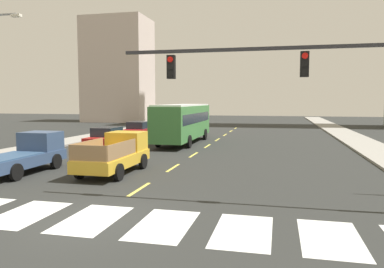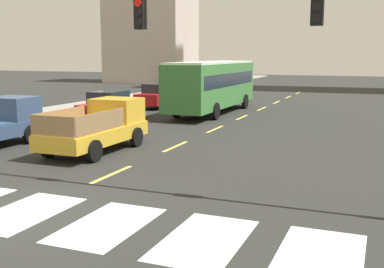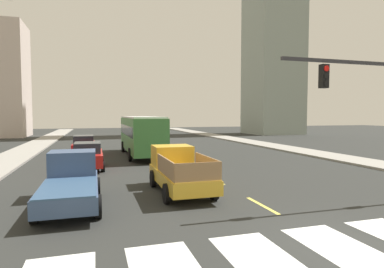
% 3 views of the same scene
% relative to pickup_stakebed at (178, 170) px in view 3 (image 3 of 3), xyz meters
% --- Properties ---
extents(ground_plane, '(160.00, 160.00, 0.00)m').
position_rel_pickup_stakebed_xyz_m(ground_plane, '(2.48, -7.28, -0.94)').
color(ground_plane, '#292B29').
extents(sidewalk_right, '(3.04, 110.00, 0.15)m').
position_rel_pickup_stakebed_xyz_m(sidewalk_right, '(14.92, 10.72, -0.86)').
color(sidewalk_right, gray).
rests_on(sidewalk_right, ground).
extents(crosswalk_stripe_3, '(1.59, 2.90, 0.01)m').
position_rel_pickup_stakebed_xyz_m(crosswalk_stripe_3, '(0.16, -7.28, -0.93)').
color(crosswalk_stripe_3, silver).
rests_on(crosswalk_stripe_3, ground).
extents(crosswalk_stripe_4, '(1.59, 2.90, 0.01)m').
position_rel_pickup_stakebed_xyz_m(crosswalk_stripe_4, '(2.48, -7.28, -0.93)').
color(crosswalk_stripe_4, silver).
rests_on(crosswalk_stripe_4, ground).
extents(lane_dash_0, '(0.16, 2.40, 0.01)m').
position_rel_pickup_stakebed_xyz_m(lane_dash_0, '(2.48, -3.28, -0.93)').
color(lane_dash_0, '#DDCC4F').
rests_on(lane_dash_0, ground).
extents(lane_dash_1, '(0.16, 2.40, 0.01)m').
position_rel_pickup_stakebed_xyz_m(lane_dash_1, '(2.48, 1.72, -0.93)').
color(lane_dash_1, '#DDCC4F').
rests_on(lane_dash_1, ground).
extents(lane_dash_2, '(0.16, 2.40, 0.01)m').
position_rel_pickup_stakebed_xyz_m(lane_dash_2, '(2.48, 6.72, -0.93)').
color(lane_dash_2, '#DDCC4F').
rests_on(lane_dash_2, ground).
extents(lane_dash_3, '(0.16, 2.40, 0.01)m').
position_rel_pickup_stakebed_xyz_m(lane_dash_3, '(2.48, 11.72, -0.93)').
color(lane_dash_3, '#DDCC4F').
rests_on(lane_dash_3, ground).
extents(lane_dash_4, '(0.16, 2.40, 0.01)m').
position_rel_pickup_stakebed_xyz_m(lane_dash_4, '(2.48, 16.72, -0.93)').
color(lane_dash_4, '#DDCC4F').
rests_on(lane_dash_4, ground).
extents(lane_dash_5, '(0.16, 2.40, 0.01)m').
position_rel_pickup_stakebed_xyz_m(lane_dash_5, '(2.48, 21.72, -0.93)').
color(lane_dash_5, '#DDCC4F').
rests_on(lane_dash_5, ground).
extents(lane_dash_6, '(0.16, 2.40, 0.01)m').
position_rel_pickup_stakebed_xyz_m(lane_dash_6, '(2.48, 26.72, -0.93)').
color(lane_dash_6, '#DDCC4F').
rests_on(lane_dash_6, ground).
extents(lane_dash_7, '(0.16, 2.40, 0.01)m').
position_rel_pickup_stakebed_xyz_m(lane_dash_7, '(2.48, 31.72, -0.93)').
color(lane_dash_7, '#DDCC4F').
rests_on(lane_dash_7, ground).
extents(pickup_stakebed, '(2.18, 5.20, 1.96)m').
position_rel_pickup_stakebed_xyz_m(pickup_stakebed, '(0.00, 0.00, 0.00)').
color(pickup_stakebed, gold).
rests_on(pickup_stakebed, ground).
extents(pickup_dark, '(2.18, 5.20, 1.96)m').
position_rel_pickup_stakebed_xyz_m(pickup_dark, '(-4.55, -1.01, -0.02)').
color(pickup_dark, '#354A6F').
rests_on(pickup_dark, ground).
extents(city_bus, '(2.72, 10.80, 3.32)m').
position_rel_pickup_stakebed_xyz_m(city_bus, '(0.10, 13.07, 1.02)').
color(city_bus, '#3A793B').
rests_on(city_bus, ground).
extents(sedan_near_left, '(2.02, 4.40, 1.72)m').
position_rel_pickup_stakebed_xyz_m(sedan_near_left, '(-4.56, 14.74, -0.08)').
color(sedan_near_left, red).
rests_on(sedan_near_left, ground).
extents(sedan_mid, '(2.02, 4.40, 1.72)m').
position_rel_pickup_stakebed_xyz_m(sedan_mid, '(-4.10, 7.37, -0.08)').
color(sedan_mid, red).
rests_on(sedan_mid, ground).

